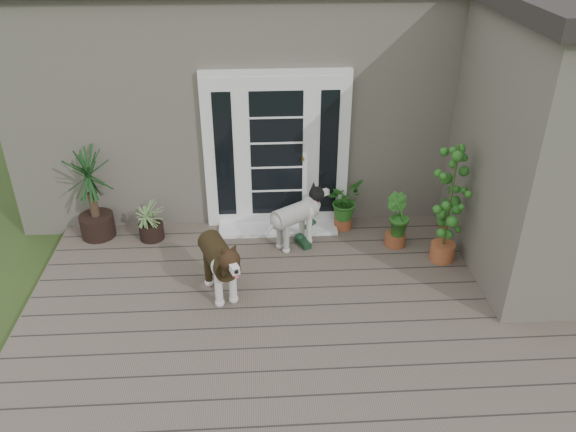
{
  "coord_description": "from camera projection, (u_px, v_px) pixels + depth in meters",
  "views": [
    {
      "loc": [
        -0.46,
        -4.36,
        4.19
      ],
      "look_at": [
        -0.1,
        1.75,
        0.7
      ],
      "focal_mm": 35.96,
      "sensor_mm": 36.0,
      "label": 1
    }
  ],
  "objects": [
    {
      "name": "clog_right",
      "position": [
        309.0,
        226.0,
        7.9
      ],
      "size": [
        0.25,
        0.3,
        0.08
      ],
      "primitive_type": null,
      "rotation": [
        0.0,
        0.0,
        -0.55
      ],
      "color": "#173922",
      "rests_on": "deck"
    },
    {
      "name": "brindle_dog",
      "position": [
        219.0,
        266.0,
        6.47
      ],
      "size": [
        0.69,
        1.0,
        0.76
      ],
      "primitive_type": null,
      "rotation": [
        0.0,
        0.0,
        3.5
      ],
      "color": "#342713",
      "rests_on": "deck"
    },
    {
      "name": "herb_a",
      "position": [
        344.0,
        208.0,
        7.79
      ],
      "size": [
        0.67,
        0.67,
        0.62
      ],
      "primitive_type": "imported",
      "rotation": [
        0.0,
        0.0,
        1.03
      ],
      "color": "#1B5A19",
      "rests_on": "deck"
    },
    {
      "name": "deck",
      "position": [
        305.0,
        329.0,
        6.2
      ],
      "size": [
        6.2,
        4.6,
        0.12
      ],
      "primitive_type": "cube",
      "color": "#6B5B4C",
      "rests_on": "ground"
    },
    {
      "name": "door_step",
      "position": [
        278.0,
        228.0,
        7.88
      ],
      "size": [
        1.6,
        0.4,
        0.05
      ],
      "primitive_type": "cube",
      "color": "white",
      "rests_on": "deck"
    },
    {
      "name": "door_unit",
      "position": [
        277.0,
        151.0,
        7.53
      ],
      "size": [
        1.9,
        0.14,
        2.15
      ],
      "primitive_type": "cube",
      "color": "white",
      "rests_on": "deck"
    },
    {
      "name": "white_dog",
      "position": [
        295.0,
        222.0,
        7.39
      ],
      "size": [
        0.87,
        0.75,
        0.68
      ],
      "primitive_type": null,
      "rotation": [
        0.0,
        0.0,
        -0.97
      ],
      "color": "silver",
      "rests_on": "deck"
    },
    {
      "name": "house_wing",
      "position": [
        552.0,
        154.0,
        6.56
      ],
      "size": [
        1.6,
        2.4,
        3.1
      ],
      "primitive_type": "cube",
      "color": "#665E54",
      "rests_on": "ground"
    },
    {
      "name": "yucca",
      "position": [
        92.0,
        195.0,
        7.46
      ],
      "size": [
        0.94,
        0.94,
        1.23
      ],
      "primitive_type": null,
      "rotation": [
        0.0,
        0.0,
        0.11
      ],
      "color": "black",
      "rests_on": "deck"
    },
    {
      "name": "clog_left",
      "position": [
        303.0,
        242.0,
        7.54
      ],
      "size": [
        0.26,
        0.35,
        0.1
      ],
      "primitive_type": null,
      "rotation": [
        0.0,
        0.0,
        0.41
      ],
      "color": "#14321C",
      "rests_on": "deck"
    },
    {
      "name": "herb_c",
      "position": [
        453.0,
        208.0,
        7.79
      ],
      "size": [
        0.5,
        0.5,
        0.61
      ],
      "primitive_type": "imported",
      "rotation": [
        0.0,
        0.0,
        4.35
      ],
      "color": "#1B5F21",
      "rests_on": "deck"
    },
    {
      "name": "herb_b",
      "position": [
        396.0,
        227.0,
        7.44
      ],
      "size": [
        0.48,
        0.48,
        0.51
      ],
      "primitive_type": "imported",
      "rotation": [
        0.0,
        0.0,
        2.38
      ],
      "color": "#245317",
      "rests_on": "deck"
    },
    {
      "name": "spider_plant",
      "position": [
        150.0,
        220.0,
        7.56
      ],
      "size": [
        0.66,
        0.66,
        0.57
      ],
      "primitive_type": null,
      "rotation": [
        0.0,
        0.0,
        0.28
      ],
      "color": "#849058",
      "rests_on": "deck"
    },
    {
      "name": "sapling",
      "position": [
        450.0,
        203.0,
        6.87
      ],
      "size": [
        0.61,
        0.61,
        1.6
      ],
      "primitive_type": null,
      "rotation": [
        0.0,
        0.0,
        -0.35
      ],
      "color": "#245F1B",
      "rests_on": "deck"
    },
    {
      "name": "house_main",
      "position": [
        283.0,
        79.0,
        9.15
      ],
      "size": [
        7.4,
        4.0,
        3.1
      ],
      "primitive_type": "cube",
      "color": "#665E54",
      "rests_on": "ground"
    }
  ]
}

